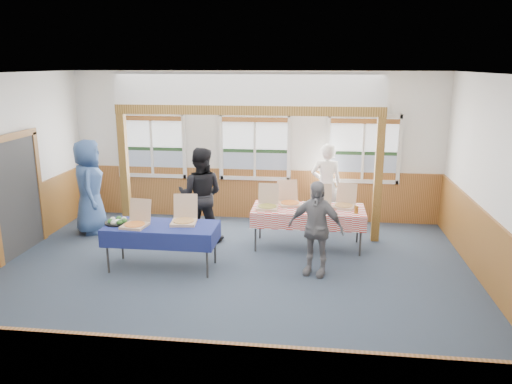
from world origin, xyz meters
TOP-DOWN VIEW (x-y plane):
  - floor at (0.00, 0.00)m, footprint 8.00×8.00m
  - ceiling at (0.00, 0.00)m, footprint 8.00×8.00m
  - wall_back at (0.00, 3.50)m, footprint 8.00×0.00m
  - wall_front at (0.00, -3.50)m, footprint 8.00×0.00m
  - wall_right at (4.00, 0.00)m, footprint 0.00×8.00m
  - wainscot_back at (0.00, 3.48)m, footprint 7.98×0.05m
  - wainscot_right at (3.98, 0.00)m, footprint 0.05×6.98m
  - cased_opening at (-3.96, 0.90)m, footprint 0.06×1.30m
  - window_left at (-2.30, 3.46)m, footprint 1.56×0.10m
  - window_mid at (0.00, 3.46)m, footprint 1.56×0.10m
  - window_right at (2.30, 3.46)m, footprint 1.56×0.10m
  - post_left at (-2.50, 2.30)m, footprint 0.15×0.15m
  - post_right at (2.50, 2.30)m, footprint 0.15×0.15m
  - cross_beam at (0.00, 2.30)m, footprint 5.15×0.18m
  - table_left at (-1.19, 0.48)m, footprint 1.95×1.11m
  - table_right at (1.21, 1.78)m, footprint 2.24×1.52m
  - pizza_box_a at (-1.58, 0.37)m, footprint 0.43×0.50m
  - pizza_box_b at (-0.84, 0.64)m, footprint 0.46×0.54m
  - pizza_box_c at (0.46, 1.69)m, footprint 0.38×0.47m
  - pizza_box_d at (0.85, 1.97)m, footprint 0.51×0.57m
  - pizza_box_e at (1.45, 1.71)m, footprint 0.45×0.52m
  - pizza_box_f at (1.87, 1.92)m, footprint 0.47×0.54m
  - veggie_tray at (-1.94, 0.48)m, footprint 0.42×0.42m
  - drink_glass at (2.06, 1.53)m, footprint 0.07×0.07m
  - woman_white at (1.54, 3.10)m, footprint 0.68×0.47m
  - woman_black at (-0.85, 1.90)m, footprint 0.89×0.69m
  - man_blue at (-3.17, 2.09)m, footprint 0.90×1.09m
  - person_grey at (1.35, 0.55)m, footprint 0.99×0.63m

SIDE VIEW (x-z plane):
  - floor at x=0.00m, z-range 0.00..0.00m
  - wainscot_back at x=0.00m, z-range 0.00..1.10m
  - wainscot_right at x=3.98m, z-range 0.00..1.10m
  - table_left at x=-1.19m, z-range 0.32..1.08m
  - table_right at x=1.21m, z-range 0.33..1.08m
  - person_grey at x=1.35m, z-range 0.00..1.57m
  - veggie_tray at x=-1.94m, z-range 0.74..0.84m
  - pizza_box_f at x=1.87m, z-range 0.62..1.03m
  - pizza_box_a at x=-1.58m, z-range 0.62..1.03m
  - pizza_box_c at x=0.46m, z-range 0.61..1.03m
  - pizza_box_d at x=0.85m, z-range 0.61..1.04m
  - pizza_box_e at x=1.45m, z-range 0.61..1.04m
  - pizza_box_b at x=-0.84m, z-range 0.60..1.05m
  - drink_glass at x=2.06m, z-range 0.76..0.91m
  - woman_white at x=1.54m, z-range 0.00..1.76m
  - woman_black at x=-0.85m, z-range 0.00..1.83m
  - man_blue at x=-3.17m, z-range 0.00..1.91m
  - cased_opening at x=-3.96m, z-range 0.00..2.10m
  - post_left at x=-2.50m, z-range 0.00..2.40m
  - post_right at x=2.50m, z-range 0.00..2.40m
  - wall_back at x=0.00m, z-range -2.40..5.60m
  - wall_front at x=0.00m, z-range -2.40..5.60m
  - wall_right at x=4.00m, z-range -2.40..5.60m
  - window_left at x=-2.30m, z-range 0.95..2.41m
  - window_mid at x=0.00m, z-range 0.95..2.41m
  - window_right at x=2.30m, z-range 0.95..2.41m
  - cross_beam at x=0.00m, z-range 2.40..2.58m
  - ceiling at x=0.00m, z-range 3.20..3.20m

